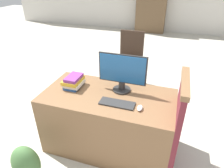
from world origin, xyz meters
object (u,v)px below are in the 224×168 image
at_px(monitor, 122,72).
at_px(mouse, 140,108).
at_px(book_stack, 74,82).
at_px(keyboard, 117,103).
at_px(backpack, 25,164).
at_px(far_chair, 130,57).

relative_size(monitor, mouse, 5.45).
height_order(mouse, book_stack, book_stack).
bearing_deg(keyboard, book_stack, 162.72).
bearing_deg(backpack, keyboard, 36.26).
distance_m(monitor, keyboard, 0.35).
bearing_deg(mouse, far_chair, 106.29).
relative_size(book_stack, far_chair, 0.25).
height_order(monitor, mouse, monitor).
height_order(keyboard, book_stack, book_stack).
relative_size(mouse, backpack, 0.23).
bearing_deg(far_chair, book_stack, -138.04).
height_order(backpack, far_chair, far_chair).
bearing_deg(monitor, backpack, -131.77).
bearing_deg(book_stack, far_chair, 79.86).
bearing_deg(monitor, far_chair, 99.87).
height_order(keyboard, mouse, mouse).
bearing_deg(far_chair, monitor, -118.03).
relative_size(keyboard, far_chair, 0.36).
xyz_separation_m(mouse, backpack, (-1.04, -0.57, -0.56)).
bearing_deg(monitor, mouse, -47.89).
bearing_deg(keyboard, mouse, -4.63).
distance_m(monitor, mouse, 0.45).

